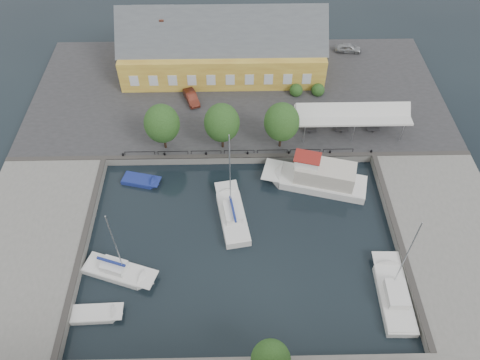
# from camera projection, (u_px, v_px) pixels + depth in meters

# --- Properties ---
(ground) EXTENTS (140.00, 140.00, 0.00)m
(ground) POSITION_uv_depth(u_px,v_px,m) (241.00, 231.00, 50.19)
(ground) COLOR black
(ground) RESTS_ON ground
(north_quay) EXTENTS (56.00, 26.00, 1.00)m
(north_quay) POSITION_uv_depth(u_px,v_px,m) (238.00, 94.00, 65.20)
(north_quay) COLOR #2D2D30
(north_quay) RESTS_ON ground
(west_quay) EXTENTS (12.00, 24.00, 1.00)m
(west_quay) POSITION_uv_depth(u_px,v_px,m) (28.00, 247.00, 48.19)
(west_quay) COLOR slate
(west_quay) RESTS_ON ground
(east_quay) EXTENTS (12.00, 24.00, 1.00)m
(east_quay) POSITION_uv_depth(u_px,v_px,m) (452.00, 240.00, 48.76)
(east_quay) COLOR slate
(east_quay) RESTS_ON ground
(quay_edge_fittings) EXTENTS (56.00, 24.72, 0.40)m
(quay_edge_fittings) POSITION_uv_depth(u_px,v_px,m) (240.00, 191.00, 52.57)
(quay_edge_fittings) COLOR #383533
(quay_edge_fittings) RESTS_ON north_quay
(warehouse) EXTENTS (28.56, 14.00, 9.55)m
(warehouse) POSITION_uv_depth(u_px,v_px,m) (218.00, 49.00, 65.84)
(warehouse) COLOR #BC8B2E
(warehouse) RESTS_ON north_quay
(tent_canopy) EXTENTS (14.00, 4.00, 2.83)m
(tent_canopy) POSITION_uv_depth(u_px,v_px,m) (353.00, 115.00, 57.33)
(tent_canopy) COLOR silver
(tent_canopy) RESTS_ON north_quay
(quay_trees) EXTENTS (18.20, 4.20, 6.30)m
(quay_trees) POSITION_uv_depth(u_px,v_px,m) (222.00, 123.00, 54.56)
(quay_trees) COLOR black
(quay_trees) RESTS_ON north_quay
(car_silver) EXTENTS (4.01, 1.92, 1.32)m
(car_silver) POSITION_uv_depth(u_px,v_px,m) (348.00, 48.00, 70.94)
(car_silver) COLOR #979A9E
(car_silver) RESTS_ON north_quay
(car_red) EXTENTS (2.61, 4.12, 1.28)m
(car_red) POSITION_uv_depth(u_px,v_px,m) (191.00, 97.00, 62.93)
(car_red) COLOR #541D13
(car_red) RESTS_ON north_quay
(center_sailboat) EXTENTS (3.99, 9.01, 12.06)m
(center_sailboat) POSITION_uv_depth(u_px,v_px,m) (232.00, 215.00, 51.12)
(center_sailboat) COLOR white
(center_sailboat) RESTS_ON ground
(trawler) EXTENTS (12.45, 6.60, 5.00)m
(trawler) POSITION_uv_depth(u_px,v_px,m) (319.00, 179.00, 53.87)
(trawler) COLOR white
(trawler) RESTS_ON ground
(east_boat_c) EXTENTS (3.04, 8.99, 11.28)m
(east_boat_c) POSITION_uv_depth(u_px,v_px,m) (393.00, 295.00, 44.78)
(east_boat_c) COLOR white
(east_boat_c) RESTS_ON ground
(west_boat_d) EXTENTS (7.81, 4.59, 10.27)m
(west_boat_d) POSITION_uv_depth(u_px,v_px,m) (119.00, 272.00, 46.48)
(west_boat_d) COLOR white
(west_boat_d) RESTS_ON ground
(launch_sw) EXTENTS (4.91, 1.97, 0.98)m
(launch_sw) POSITION_uv_depth(u_px,v_px,m) (97.00, 315.00, 43.65)
(launch_sw) COLOR white
(launch_sw) RESTS_ON ground
(launch_nw) EXTENTS (4.75, 2.79, 0.88)m
(launch_nw) POSITION_uv_depth(u_px,v_px,m) (141.00, 181.00, 54.85)
(launch_nw) COLOR navy
(launch_nw) RESTS_ON ground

